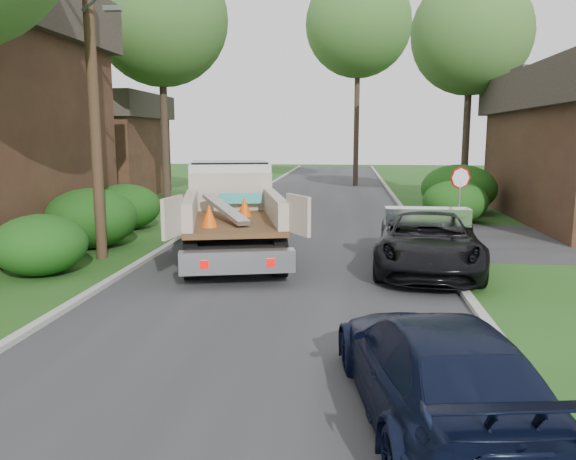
# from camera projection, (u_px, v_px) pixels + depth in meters

# --- Properties ---
(ground) EXTENTS (120.00, 120.00, 0.00)m
(ground) POSITION_uv_depth(u_px,v_px,m) (266.00, 321.00, 10.64)
(ground) COLOR #214B15
(ground) RESTS_ON ground
(road) EXTENTS (8.00, 90.00, 0.02)m
(road) POSITION_uv_depth(u_px,v_px,m) (306.00, 232.00, 20.45)
(road) COLOR #28282B
(road) RESTS_ON ground
(curb_left) EXTENTS (0.20, 90.00, 0.12)m
(curb_left) POSITION_uv_depth(u_px,v_px,m) (196.00, 229.00, 20.87)
(curb_left) COLOR #9E9E99
(curb_left) RESTS_ON ground
(curb_right) EXTENTS (0.20, 90.00, 0.12)m
(curb_right) POSITION_uv_depth(u_px,v_px,m) (420.00, 233.00, 20.01)
(curb_right) COLOR #9E9E99
(curb_right) RESTS_ON ground
(stop_sign) EXTENTS (0.71, 0.32, 2.48)m
(stop_sign) POSITION_uv_depth(u_px,v_px,m) (460.00, 188.00, 18.62)
(stop_sign) COLOR slate
(stop_sign) RESTS_ON ground
(utility_pole) EXTENTS (2.42, 1.25, 10.00)m
(utility_pole) POSITION_uv_depth(u_px,v_px,m) (92.00, 73.00, 15.25)
(utility_pole) COLOR #382619
(utility_pole) RESTS_ON ground
(house_left_far) EXTENTS (7.56, 7.56, 6.00)m
(house_left_far) POSITION_uv_depth(u_px,v_px,m) (94.00, 143.00, 33.14)
(house_left_far) COLOR #392117
(house_left_far) RESTS_ON ground
(hedge_left_a) EXTENTS (2.34, 2.34, 1.53)m
(hedge_left_a) POSITION_uv_depth(u_px,v_px,m) (40.00, 245.00, 14.11)
(hedge_left_a) COLOR #19410F
(hedge_left_a) RESTS_ON ground
(hedge_left_b) EXTENTS (2.86, 2.86, 1.87)m
(hedge_left_b) POSITION_uv_depth(u_px,v_px,m) (91.00, 218.00, 17.55)
(hedge_left_b) COLOR #19410F
(hedge_left_b) RESTS_ON ground
(hedge_left_c) EXTENTS (2.60, 2.60, 1.70)m
(hedge_left_c) POSITION_uv_depth(u_px,v_px,m) (125.00, 207.00, 21.02)
(hedge_left_c) COLOR #19410F
(hedge_left_c) RESTS_ON ground
(hedge_right_a) EXTENTS (2.60, 2.60, 1.70)m
(hedge_right_a) POSITION_uv_depth(u_px,v_px,m) (455.00, 202.00, 22.64)
(hedge_right_a) COLOR #19410F
(hedge_right_a) RESTS_ON ground
(hedge_right_b) EXTENTS (3.38, 3.38, 2.21)m
(hedge_right_b) POSITION_uv_depth(u_px,v_px,m) (459.00, 189.00, 25.46)
(hedge_right_b) COLOR #19410F
(hedge_right_b) RESTS_ON ground
(tree_left_far) EXTENTS (6.40, 6.40, 12.20)m
(tree_left_far) POSITION_uv_depth(u_px,v_px,m) (161.00, 19.00, 26.62)
(tree_left_far) COLOR #2D2119
(tree_left_far) RESTS_ON ground
(tree_right_far) EXTENTS (6.00, 6.00, 11.50)m
(tree_right_far) POSITION_uv_depth(u_px,v_px,m) (471.00, 35.00, 28.06)
(tree_right_far) COLOR #2D2119
(tree_right_far) RESTS_ON ground
(tree_center_far) EXTENTS (7.20, 7.20, 14.60)m
(tree_center_far) POSITION_uv_depth(u_px,v_px,m) (358.00, 24.00, 38.04)
(tree_center_far) COLOR #2D2119
(tree_center_far) RESTS_ON ground
(flatbed_truck) EXTENTS (4.47, 7.50, 2.67)m
(flatbed_truck) POSITION_uv_depth(u_px,v_px,m) (231.00, 204.00, 16.97)
(flatbed_truck) COLOR black
(flatbed_truck) RESTS_ON ground
(black_pickup) EXTENTS (3.17, 5.84, 1.56)m
(black_pickup) POSITION_uv_depth(u_px,v_px,m) (428.00, 241.00, 14.61)
(black_pickup) COLOR black
(black_pickup) RESTS_ON ground
(navy_suv) EXTENTS (2.61, 4.89, 1.35)m
(navy_suv) POSITION_uv_depth(u_px,v_px,m) (435.00, 368.00, 6.84)
(navy_suv) COLOR black
(navy_suv) RESTS_ON ground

